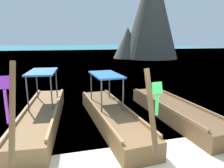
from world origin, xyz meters
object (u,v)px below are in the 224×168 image
longtail_boat_violet_ribbon (42,115)px  mooring_buoy_near (47,74)px  longtail_boat_green_ribbon (111,115)px  karst_rock (149,12)px  longtail_boat_blue_ribbon (174,111)px

longtail_boat_violet_ribbon → mooring_buoy_near: size_ratio=16.11×
longtail_boat_violet_ribbon → longtail_boat_green_ribbon: 2.49m
karst_rock → longtail_boat_blue_ribbon: bearing=-112.3°
longtail_boat_blue_ribbon → karst_rock: 27.65m
longtail_boat_blue_ribbon → mooring_buoy_near: longtail_boat_blue_ribbon is taller
longtail_boat_violet_ribbon → karst_rock: karst_rock is taller
longtail_boat_violet_ribbon → longtail_boat_blue_ribbon: bearing=-7.2°
longtail_boat_blue_ribbon → mooring_buoy_near: 12.31m
longtail_boat_violet_ribbon → mooring_buoy_near: 10.47m
longtail_boat_violet_ribbon → mooring_buoy_near: (-0.41, 10.46, -0.16)m
longtail_boat_violet_ribbon → longtail_boat_green_ribbon: bearing=-14.1°
longtail_boat_green_ribbon → longtail_boat_blue_ribbon: bearing=-0.5°
longtail_boat_blue_ribbon → karst_rock: karst_rock is taller
longtail_boat_violet_ribbon → longtail_boat_blue_ribbon: (4.94, -0.63, -0.06)m
longtail_boat_violet_ribbon → karst_rock: size_ratio=0.39×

